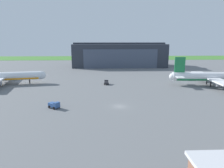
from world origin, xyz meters
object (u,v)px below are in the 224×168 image
object	(u,v)px
airliner_far_right	(213,77)
baggage_tug	(106,82)
airliner_far_left	(1,77)
maintenance_hangar	(119,55)
stair_truck	(54,105)

from	to	relation	value
airliner_far_right	baggage_tug	xyz separation A→B (m)	(-51.21, 4.69, -3.18)
airliner_far_right	airliner_far_left	world-z (taller)	airliner_far_right
maintenance_hangar	stair_truck	xyz separation A→B (m)	(-29.24, -108.00, -8.16)
stair_truck	maintenance_hangar	bearing A→B (deg)	74.85
stair_truck	baggage_tug	size ratio (longest dim) A/B	1.18
airliner_far_right	airliner_far_left	size ratio (longest dim) A/B	1.02
baggage_tug	airliner_far_left	bearing A→B (deg)	179.09
stair_truck	baggage_tug	xyz separation A→B (m)	(17.43, 35.89, -0.15)
stair_truck	airliner_far_right	bearing A→B (deg)	24.45
baggage_tug	maintenance_hangar	bearing A→B (deg)	80.69
airliner_far_right	baggage_tug	size ratio (longest dim) A/B	11.81
maintenance_hangar	baggage_tug	xyz separation A→B (m)	(-11.82, -72.11, -8.30)
maintenance_hangar	baggage_tug	world-z (taller)	maintenance_hangar
airliner_far_right	baggage_tug	world-z (taller)	airliner_far_right
airliner_far_left	baggage_tug	world-z (taller)	airliner_far_left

